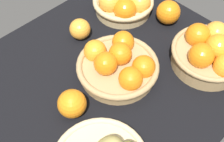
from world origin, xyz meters
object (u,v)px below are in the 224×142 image
Objects in this scene: basket_far_left at (209,53)px; loose_orange_back_gap at (72,104)px; basket_near_left at (124,3)px; basket_center at (118,65)px; loose_orange_front_gap at (168,12)px; loose_orange_side_gap at (80,29)px.

loose_orange_back_gap is (40.25, -15.56, -1.05)cm from basket_far_left.
loose_orange_back_gap is at bearing 25.86° from basket_near_left.
basket_near_left reaches higher than basket_center.
basket_center is at bearing 40.91° from basket_near_left.
loose_orange_front_gap is 30.80cm from loose_orange_side_gap.
loose_orange_front_gap is at bearing -107.65° from basket_far_left.
basket_near_left is at bearing 175.33° from loose_orange_side_gap.
loose_orange_side_gap is (-20.20, -20.54, -0.46)cm from loose_orange_back_gap.
basket_far_left reaches higher than loose_orange_front_gap.
loose_orange_back_gap is 28.81cm from loose_orange_side_gap.
basket_far_left is 27.47cm from basket_center.
basket_near_left is at bearing -139.09° from basket_center.
basket_near_left reaches higher than loose_orange_side_gap.
basket_far_left reaches higher than loose_orange_back_gap.
loose_orange_front_gap reaches higher than loose_orange_side_gap.
basket_far_left is 43.17cm from loose_orange_back_gap.
basket_near_left is 2.63× the size of loose_orange_front_gap.
basket_far_left is 41.33cm from loose_orange_side_gap.
basket_center is at bearing -177.22° from loose_orange_back_gap.
loose_orange_front_gap is 1.19× the size of loose_orange_side_gap.
basket_center is 18.31cm from loose_orange_back_gap.
basket_near_left is at bearing -61.28° from loose_orange_front_gap.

